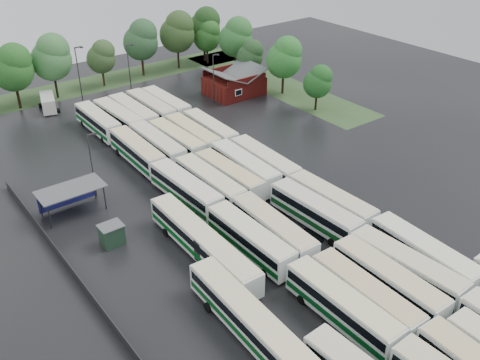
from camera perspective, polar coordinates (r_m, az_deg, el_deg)
ground at (r=62.99m, az=5.21°, el=-6.90°), size 160.00×160.00×0.00m
brick_building at (r=104.98m, az=-0.63°, el=10.11°), size 10.07×8.60×5.39m
wash_shed at (r=70.26m, az=-17.69°, el=-1.15°), size 8.20×4.20×3.58m
utility_hut at (r=63.87m, az=-13.51°, el=-5.67°), size 2.70×2.20×2.62m
grass_strip_north at (r=114.14m, az=-16.50°, el=9.54°), size 80.00×10.00×0.01m
grass_strip_east at (r=111.54m, az=3.56°, el=10.26°), size 10.00×50.00×0.01m
west_fence at (r=59.29m, az=-16.77°, el=-10.29°), size 0.10×50.00×1.20m
bus_r1c0 at (r=52.93m, az=10.85°, el=-13.12°), size 2.86×13.03×3.62m
bus_r1c1 at (r=54.58m, az=13.23°, el=-11.94°), size 3.06×12.73×3.52m
bus_r1c2 at (r=56.71m, az=15.53°, el=-10.36°), size 3.12×13.12×3.63m
bus_r1c3 at (r=58.91m, az=17.31°, el=-8.94°), size 3.38×13.12×3.62m
bus_r1c4 at (r=61.31m, az=19.03°, el=-7.52°), size 3.45×13.29×3.66m
bus_r2c0 at (r=60.28m, az=1.10°, el=-6.34°), size 2.77×12.94×3.60m
bus_r2c1 at (r=61.83m, az=3.53°, el=-5.31°), size 3.38×13.23×3.65m
bus_r2c3 at (r=65.39m, az=8.00°, el=-3.40°), size 3.19×13.13×3.63m
bus_r2c4 at (r=67.62m, az=9.68°, el=-2.35°), size 3.05×12.92×3.58m
bus_r3c0 at (r=69.60m, az=-5.81°, el=-0.99°), size 3.17×13.23×3.66m
bus_r3c1 at (r=70.80m, az=-3.27°, el=-0.32°), size 2.82×12.94×3.60m
bus_r3c2 at (r=72.47m, az=-1.23°, el=0.44°), size 2.92×12.55×3.48m
bus_r3c3 at (r=74.36m, az=0.49°, el=1.36°), size 3.22×13.26×3.67m
bus_r3c4 at (r=75.75m, az=2.61°, el=1.90°), size 3.26×13.24×3.66m
bus_r4c0 at (r=80.18m, az=-10.91°, el=3.03°), size 3.08×13.11×3.63m
bus_r4c1 at (r=81.48m, az=-8.81°, el=3.68°), size 2.93×13.05×3.62m
bus_r4c2 at (r=82.74m, az=-6.79°, el=4.20°), size 2.90×12.57×3.49m
bus_r4c3 at (r=84.16m, az=-5.09°, el=4.78°), size 2.88×12.68×3.52m
bus_r4c4 at (r=85.69m, az=-3.21°, el=5.32°), size 3.05×12.59×3.48m
bus_r5c0 at (r=91.66m, az=-14.91°, el=6.04°), size 2.69×12.63×3.51m
bus_r5c1 at (r=92.32m, az=-12.83°, el=6.52°), size 3.20×12.97×3.58m
bus_r5c2 at (r=93.48m, az=-11.31°, el=7.01°), size 2.83×13.08×3.64m
bus_r5c3 at (r=95.01m, az=-9.49°, el=7.57°), size 2.81×13.08×3.64m
bus_r5c4 at (r=96.33m, az=-7.92°, el=7.98°), size 2.84×12.77×3.55m
artic_bus_west_b at (r=59.82m, az=-4.01°, el=-6.77°), size 3.09×19.07×3.53m
artic_bus_west_c at (r=50.10m, az=1.81°, el=-15.53°), size 3.48×19.30×3.56m
minibus at (r=103.63m, az=-19.80°, el=7.82°), size 3.91×6.67×2.74m
tree_north_1 at (r=104.36m, az=-23.05°, el=11.03°), size 7.28×7.28×12.06m
tree_north_2 at (r=107.17m, az=-19.43°, el=12.29°), size 7.48×7.48×12.39m
tree_north_3 at (r=111.66m, az=-14.53°, el=12.64°), size 5.64×5.64×9.34m
tree_north_4 at (r=115.52m, az=-10.47°, el=14.53°), size 7.20×7.20×11.92m
tree_north_5 at (r=119.13m, az=-6.65°, el=15.46°), size 7.52×7.52×12.46m
tree_north_6 at (r=123.94m, az=-3.77°, el=16.04°), size 7.30×7.30×12.09m
tree_east_0 at (r=97.40m, az=8.38°, el=10.38°), size 5.08×5.08×8.41m
tree_east_1 at (r=104.04m, az=4.83°, el=12.94°), size 6.79×6.79×11.24m
tree_east_2 at (r=110.12m, az=1.14°, el=13.17°), size 5.35×5.35×8.86m
tree_east_3 at (r=115.98m, az=-0.37°, el=15.04°), size 7.15×7.15×11.85m
tree_east_4 at (r=122.27m, az=-3.47°, el=15.14°), size 5.91×5.91×9.78m
lamp_post_ne at (r=99.11m, az=-2.79°, el=11.04°), size 1.45×0.28×9.39m
lamp_post_nw at (r=71.76m, az=-15.50°, el=1.97°), size 1.39×0.27×9.03m
lamp_post_back_w at (r=102.74m, az=-16.78°, el=10.99°), size 1.66×0.32×10.80m
lamp_post_back_e at (r=105.03m, az=-11.70°, el=11.76°), size 1.53×0.30×9.94m
puddle_2 at (r=59.10m, az=-1.66°, el=-9.64°), size 5.62×5.62×0.01m
puddle_3 at (r=64.39m, az=7.30°, el=-6.10°), size 3.82×3.82×0.01m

